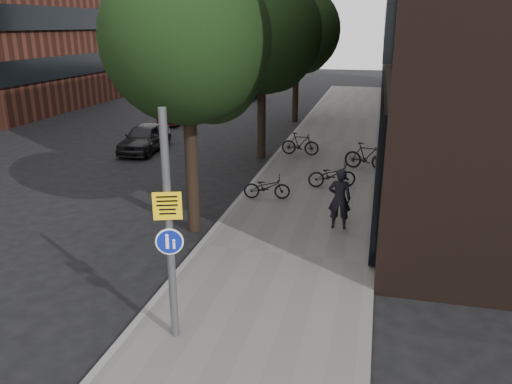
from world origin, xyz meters
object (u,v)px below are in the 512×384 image
(pedestrian, at_px, (340,199))
(parked_car_near, at_px, (145,138))
(signpost, at_px, (169,229))
(parked_bike_facade_near, at_px, (332,175))

(pedestrian, xyz_separation_m, parked_car_near, (-9.57, 7.50, -0.36))
(signpost, height_order, parked_car_near, signpost)
(parked_bike_facade_near, bearing_deg, pedestrian, 171.44)
(pedestrian, distance_m, parked_car_near, 12.16)
(parked_car_near, bearing_deg, signpost, -65.63)
(signpost, relative_size, parked_car_near, 1.13)
(pedestrian, height_order, parked_bike_facade_near, pedestrian)
(parked_bike_facade_near, distance_m, parked_car_near, 9.76)
(pedestrian, distance_m, parked_bike_facade_near, 3.83)
(signpost, distance_m, parked_car_near, 15.26)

